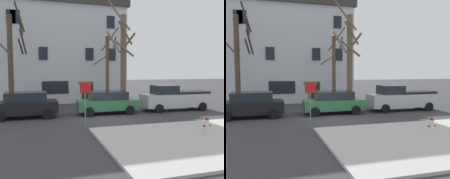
# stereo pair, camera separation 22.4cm
# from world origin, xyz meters

# --- Properties ---
(ground_plane) EXTENTS (120.00, 120.00, 0.00)m
(ground_plane) POSITION_xyz_m (0.00, 0.00, 0.00)
(ground_plane) COLOR #38383A
(sidewalk_slab) EXTENTS (11.73, 6.83, 0.12)m
(sidewalk_slab) POSITION_xyz_m (4.26, -5.94, 0.06)
(sidewalk_slab) COLOR #B7B5AD
(sidewalk_slab) RESTS_ON ground_plane
(building_main) EXTENTS (13.38, 7.71, 11.71)m
(building_main) POSITION_xyz_m (-1.81, 12.07, 5.95)
(building_main) COLOR silver
(building_main) RESTS_ON ground_plane
(tree_bare_near) EXTENTS (2.37, 2.19, 8.56)m
(tree_bare_near) POSITION_xyz_m (-6.20, 6.20, 4.21)
(tree_bare_near) COLOR #4C3D2D
(tree_bare_near) RESTS_ON ground_plane
(tree_bare_mid) EXTENTS (2.33, 1.83, 7.14)m
(tree_bare_mid) POSITION_xyz_m (1.81, 5.82, 3.36)
(tree_bare_mid) COLOR brown
(tree_bare_mid) RESTS_ON ground_plane
(tree_bare_far) EXTENTS (2.49, 2.48, 9.09)m
(tree_bare_far) POSITION_xyz_m (2.93, 4.83, 4.35)
(tree_bare_far) COLOR brown
(tree_bare_far) RESTS_ON ground_plane
(car_black_wagon) EXTENTS (4.37, 2.17, 1.77)m
(car_black_wagon) POSITION_xyz_m (-5.07, 2.11, 0.92)
(car_black_wagon) COLOR black
(car_black_wagon) RESTS_ON ground_plane
(car_green_wagon) EXTENTS (4.45, 2.05, 1.68)m
(car_green_wagon) POSITION_xyz_m (0.73, 2.05, 0.88)
(car_green_wagon) COLOR #2D6B42
(car_green_wagon) RESTS_ON ground_plane
(pickup_truck_silver) EXTENTS (5.62, 2.19, 2.04)m
(pickup_truck_silver) POSITION_xyz_m (6.45, 2.13, 0.99)
(pickup_truck_silver) COLOR #B7BABF
(pickup_truck_silver) RESTS_ON ground_plane
(fire_hydrant) EXTENTS (0.42, 0.22, 0.80)m
(fire_hydrant) POSITION_xyz_m (3.83, -5.31, 0.53)
(fire_hydrant) COLOR silver
(fire_hydrant) RESTS_ON sidewalk_slab
(street_sign_pole) EXTENTS (0.76, 0.07, 2.62)m
(street_sign_pole) POSITION_xyz_m (-1.66, -1.83, 1.84)
(street_sign_pole) COLOR slate
(street_sign_pole) RESTS_ON ground_plane
(bicycle_leaning) EXTENTS (1.70, 0.50, 1.03)m
(bicycle_leaning) POSITION_xyz_m (-3.71, 4.76, 0.37)
(bicycle_leaning) COLOR black
(bicycle_leaning) RESTS_ON ground_plane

